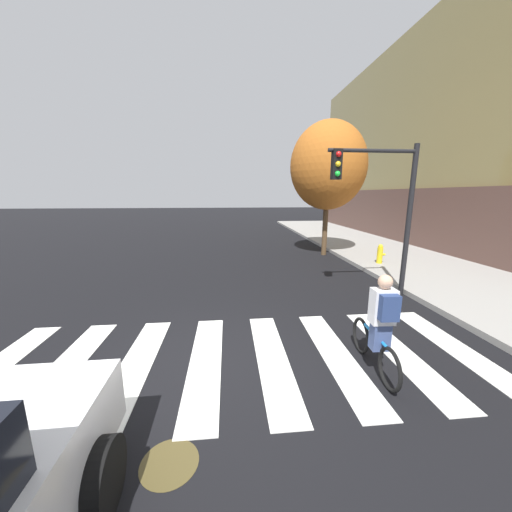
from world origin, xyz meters
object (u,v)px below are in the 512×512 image
object	(u,v)px
manhole_cover	(170,463)
cyclist	(380,325)
street_tree_near	(328,166)
fire_hydrant	(380,254)
traffic_light_near	(383,195)

from	to	relation	value
manhole_cover	cyclist	size ratio (longest dim) A/B	0.37
manhole_cover	cyclist	distance (m)	3.46
manhole_cover	street_tree_near	bearing A→B (deg)	63.37
manhole_cover	fire_hydrant	bearing A→B (deg)	49.98
manhole_cover	traffic_light_near	distance (m)	7.43
cyclist	street_tree_near	bearing A→B (deg)	76.37
street_tree_near	cyclist	bearing A→B (deg)	-103.63
traffic_light_near	fire_hydrant	world-z (taller)	traffic_light_near
manhole_cover	traffic_light_near	xyz separation A→B (m)	(4.86, 4.83, 2.86)
traffic_light_near	fire_hydrant	bearing A→B (deg)	59.36
manhole_cover	street_tree_near	world-z (taller)	street_tree_near
manhole_cover	cyclist	bearing A→B (deg)	23.58
cyclist	traffic_light_near	xyz separation A→B (m)	(1.79, 3.49, 2.02)
cyclist	traffic_light_near	distance (m)	4.41
manhole_cover	fire_hydrant	xyz separation A→B (m)	(6.80, 8.09, 0.53)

